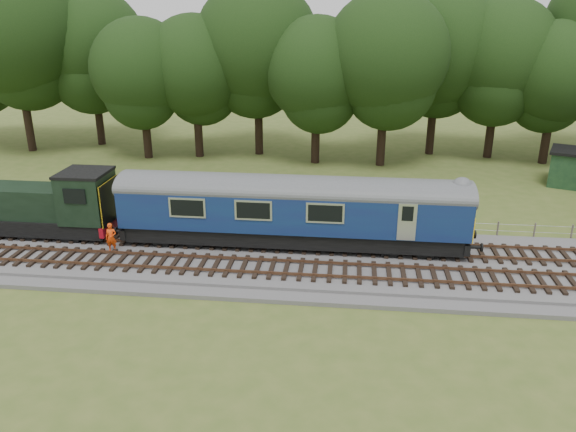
# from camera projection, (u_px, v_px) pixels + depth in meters

# --- Properties ---
(ground) EXTENTS (120.00, 120.00, 0.00)m
(ground) POSITION_uv_depth(u_px,v_px,m) (277.00, 261.00, 28.92)
(ground) COLOR #485E22
(ground) RESTS_ON ground
(ballast) EXTENTS (70.00, 7.00, 0.35)m
(ballast) POSITION_uv_depth(u_px,v_px,m) (277.00, 258.00, 28.86)
(ballast) COLOR #4C4C4F
(ballast) RESTS_ON ground
(track_north) EXTENTS (67.20, 2.40, 0.21)m
(track_north) POSITION_uv_depth(u_px,v_px,m) (280.00, 243.00, 30.07)
(track_north) COLOR black
(track_north) RESTS_ON ballast
(track_south) EXTENTS (67.20, 2.40, 0.21)m
(track_south) POSITION_uv_depth(u_px,v_px,m) (272.00, 268.00, 27.28)
(track_south) COLOR black
(track_south) RESTS_ON ballast
(fence) EXTENTS (64.00, 0.12, 1.00)m
(fence) POSITION_uv_depth(u_px,v_px,m) (287.00, 229.00, 33.10)
(fence) COLOR #6B6054
(fence) RESTS_ON ground
(tree_line) EXTENTS (70.00, 8.00, 18.00)m
(tree_line) POSITION_uv_depth(u_px,v_px,m) (310.00, 155.00, 49.38)
(tree_line) COLOR black
(tree_line) RESTS_ON ground
(dmu_railcar) EXTENTS (18.05, 2.86, 3.88)m
(dmu_railcar) POSITION_uv_depth(u_px,v_px,m) (292.00, 205.00, 29.24)
(dmu_railcar) COLOR black
(dmu_railcar) RESTS_ON ground
(shunter_loco) EXTENTS (8.92, 2.60, 3.38)m
(shunter_loco) POSITION_uv_depth(u_px,v_px,m) (41.00, 207.00, 30.93)
(shunter_loco) COLOR black
(shunter_loco) RESTS_ON ground
(worker) EXTENTS (0.61, 0.44, 1.55)m
(worker) POSITION_uv_depth(u_px,v_px,m) (111.00, 237.00, 29.01)
(worker) COLOR #FF450D
(worker) RESTS_ON ballast
(shed) EXTENTS (4.19, 4.19, 2.64)m
(shed) POSITION_uv_depth(u_px,v_px,m) (573.00, 167.00, 40.79)
(shed) COLOR #16321F
(shed) RESTS_ON ground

